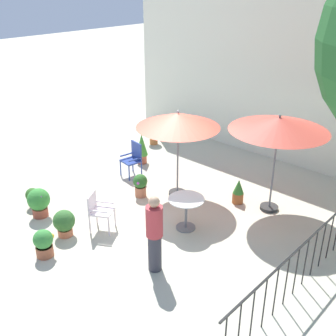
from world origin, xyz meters
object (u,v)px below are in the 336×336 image
at_px(potted_plant_1, 39,201).
at_px(potted_plant_3, 64,222).
at_px(patio_chair_0, 133,157).
at_px(potted_plant_7, 33,196).
at_px(patio_umbrella_0, 178,121).
at_px(patio_umbrella_1, 279,125).
at_px(potted_plant_2, 154,134).
at_px(cafe_table_0, 186,208).
at_px(potted_plant_0, 142,148).
at_px(standing_person, 154,233).
at_px(potted_plant_4, 140,184).
at_px(potted_plant_5, 44,243).
at_px(patio_chair_1, 98,209).
at_px(potted_plant_6, 238,191).

xyz_separation_m(potted_plant_1, potted_plant_3, (1.10, -0.06, -0.07)).
height_order(patio_chair_0, potted_plant_7, patio_chair_0).
relative_size(patio_umbrella_0, patio_umbrella_1, 0.95).
bearing_deg(patio_chair_0, potted_plant_7, -100.16).
distance_m(potted_plant_2, potted_plant_3, 5.65).
height_order(patio_umbrella_0, patio_umbrella_1, patio_umbrella_1).
relative_size(potted_plant_2, potted_plant_7, 1.26).
xyz_separation_m(cafe_table_0, potted_plant_0, (-3.28, 1.80, -0.03)).
bearing_deg(standing_person, potted_plant_7, -175.22).
bearing_deg(potted_plant_7, potted_plant_4, 54.24).
xyz_separation_m(potted_plant_4, potted_plant_5, (0.38, -3.04, -0.02)).
relative_size(potted_plant_4, potted_plant_7, 1.24).
xyz_separation_m(patio_umbrella_0, patio_chair_1, (-0.20, -2.38, -1.48)).
relative_size(potted_plant_0, potted_plant_2, 1.49).
height_order(cafe_table_0, potted_plant_7, cafe_table_0).
xyz_separation_m(potted_plant_3, potted_plant_6, (1.95, 3.75, -0.01)).
xyz_separation_m(patio_chair_0, patio_chair_1, (1.46, -2.40, -0.03)).
bearing_deg(potted_plant_5, patio_umbrella_0, 86.09).
height_order(patio_umbrella_0, standing_person, patio_umbrella_0).
xyz_separation_m(potted_plant_1, potted_plant_2, (-1.25, 5.08, -0.04)).
height_order(patio_chair_0, potted_plant_1, patio_chair_0).
relative_size(patio_chair_0, potted_plant_3, 1.60).
bearing_deg(patio_umbrella_0, standing_person, -56.53).
bearing_deg(potted_plant_2, cafe_table_0, -37.37).
distance_m(potted_plant_3, potted_plant_7, 1.63).
bearing_deg(potted_plant_6, potted_plant_5, -110.24).
relative_size(patio_umbrella_1, patio_chair_0, 2.47).
relative_size(potted_plant_1, potted_plant_6, 1.11).
relative_size(potted_plant_1, standing_person, 0.44).
relative_size(potted_plant_1, potted_plant_7, 1.43).
height_order(potted_plant_0, standing_person, standing_person).
relative_size(cafe_table_0, potted_plant_4, 1.31).
xyz_separation_m(patio_umbrella_1, potted_plant_7, (-4.30, -3.82, -1.88)).
height_order(potted_plant_4, potted_plant_6, potted_plant_6).
height_order(potted_plant_3, potted_plant_6, potted_plant_6).
distance_m(cafe_table_0, potted_plant_1, 3.45).
bearing_deg(potted_plant_5, potted_plant_1, 151.83).
distance_m(potted_plant_3, standing_person, 2.35).
distance_m(patio_umbrella_0, potted_plant_7, 3.98).
bearing_deg(patio_chair_0, potted_plant_2, 121.16).
xyz_separation_m(potted_plant_0, potted_plant_1, (0.43, -3.74, -0.10)).
bearing_deg(potted_plant_3, standing_person, 12.98).
height_order(potted_plant_5, standing_person, standing_person).
bearing_deg(potted_plant_0, potted_plant_5, -67.76).
xyz_separation_m(patio_umbrella_0, patio_umbrella_1, (2.12, 0.97, 0.15)).
distance_m(potted_plant_1, standing_person, 3.40).
bearing_deg(patio_umbrella_1, potted_plant_5, -116.80).
height_order(potted_plant_0, potted_plant_4, potted_plant_0).
relative_size(patio_chair_1, potted_plant_7, 1.80).
distance_m(potted_plant_5, potted_plant_6, 4.74).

